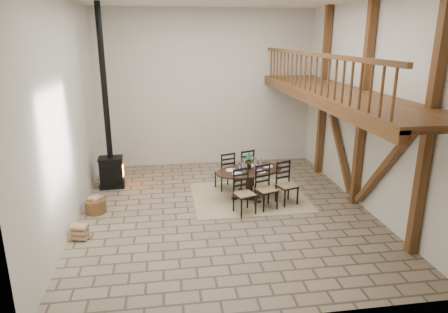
{
  "coord_description": "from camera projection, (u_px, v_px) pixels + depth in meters",
  "views": [
    {
      "loc": [
        -1.37,
        -8.97,
        4.14
      ],
      "look_at": [
        0.04,
        0.4,
        1.28
      ],
      "focal_mm": 32.0,
      "sensor_mm": 36.0,
      "label": 1
    }
  ],
  "objects": [
    {
      "name": "rug",
      "position": [
        249.0,
        197.0,
        10.72
      ],
      "size": [
        3.0,
        2.5,
        0.02
      ],
      "primitive_type": "cube",
      "color": "tan",
      "rests_on": "ground"
    },
    {
      "name": "wood_stove",
      "position": [
        110.0,
        149.0,
        11.14
      ],
      "size": [
        0.71,
        0.56,
        5.0
      ],
      "rotation": [
        0.0,
        0.0,
        0.05
      ],
      "color": "black",
      "rests_on": "ground"
    },
    {
      "name": "log_basket",
      "position": [
        96.0,
        206.0,
        9.73
      ],
      "size": [
        0.5,
        0.5,
        0.42
      ],
      "rotation": [
        0.0,
        0.0,
        -0.18
      ],
      "color": "brown",
      "rests_on": "ground"
    },
    {
      "name": "dining_table",
      "position": [
        252.0,
        184.0,
        10.5
      ],
      "size": [
        2.21,
        2.43,
        1.21
      ],
      "rotation": [
        0.0,
        0.0,
        0.32
      ],
      "color": "black",
      "rests_on": "ground"
    },
    {
      "name": "room_shell",
      "position": [
        276.0,
        87.0,
        9.18
      ],
      "size": [
        7.02,
        8.02,
        5.01
      ],
      "color": "beige",
      "rests_on": "ground"
    },
    {
      "name": "ground",
      "position": [
        225.0,
        211.0,
        9.88
      ],
      "size": [
        8.0,
        8.0,
        0.0
      ],
      "primitive_type": "plane",
      "color": "#8A765C",
      "rests_on": "ground"
    },
    {
      "name": "log_stack",
      "position": [
        80.0,
        232.0,
        8.42
      ],
      "size": [
        0.38,
        0.31,
        0.34
      ],
      "rotation": [
        0.0,
        0.0,
        -0.28
      ],
      "color": "tan",
      "rests_on": "ground"
    }
  ]
}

